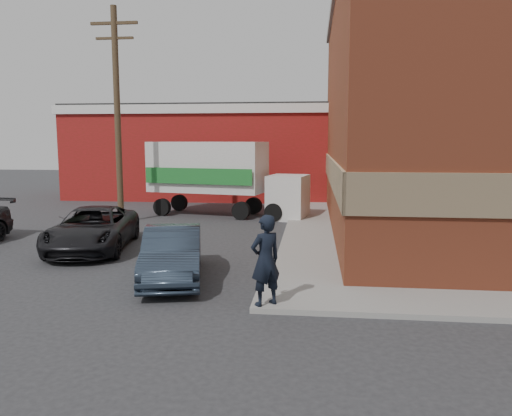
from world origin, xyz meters
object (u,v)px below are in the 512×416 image
(suv_a, at_px, (93,229))
(box_truck, at_px, (221,173))
(warehouse, at_px, (208,151))
(man, at_px, (265,260))
(sedan, at_px, (173,254))
(utility_pole, at_px, (117,111))

(suv_a, distance_m, box_truck, 8.34)
(warehouse, xyz_separation_m, man, (5.80, -21.55, -1.74))
(man, bearing_deg, suv_a, -78.60)
(man, xyz_separation_m, suv_a, (-6.10, 5.16, -0.39))
(warehouse, xyz_separation_m, sedan, (3.24, -19.50, -2.15))
(utility_pole, xyz_separation_m, box_truck, (3.97, 2.37, -2.76))
(warehouse, height_order, suv_a, warehouse)
(man, bearing_deg, sedan, -76.99)
(sedan, bearing_deg, man, -51.41)
(warehouse, bearing_deg, utility_pole, -97.77)
(sedan, height_order, box_truck, box_truck)
(sedan, bearing_deg, warehouse, 86.64)
(utility_pole, relative_size, man, 4.73)
(warehouse, relative_size, suv_a, 3.32)
(sedan, relative_size, box_truck, 0.56)
(utility_pole, height_order, man, utility_pole)
(utility_pole, height_order, box_truck, utility_pole)
(sedan, bearing_deg, box_truck, 81.24)
(sedan, relative_size, suv_a, 0.82)
(utility_pole, relative_size, suv_a, 1.83)
(utility_pole, xyz_separation_m, suv_a, (1.20, -5.39, -4.06))
(utility_pole, bearing_deg, suv_a, -77.43)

